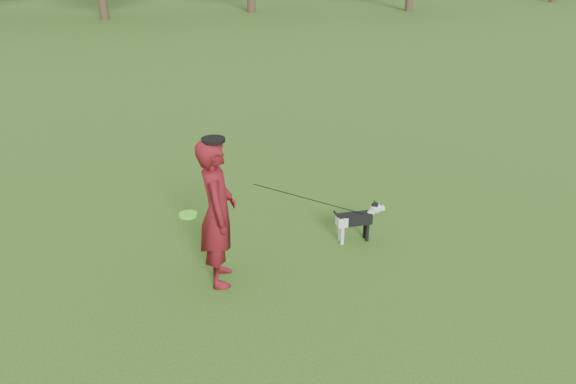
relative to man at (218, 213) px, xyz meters
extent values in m
plane|color=#285116|center=(1.00, 0.18, -0.99)|extent=(120.00, 120.00, 0.00)
imported|color=#5D0D16|center=(0.00, 0.00, 0.00)|extent=(0.55, 0.77, 1.97)
cube|color=black|center=(2.05, 0.58, -0.62)|extent=(0.51, 0.16, 0.17)
cube|color=white|center=(1.85, 0.58, -0.63)|extent=(0.14, 0.16, 0.15)
cylinder|color=white|center=(1.85, 0.52, -0.85)|extent=(0.05, 0.05, 0.28)
cylinder|color=white|center=(1.85, 0.63, -0.85)|extent=(0.05, 0.05, 0.28)
cylinder|color=black|center=(2.24, 0.52, -0.85)|extent=(0.05, 0.05, 0.28)
cylinder|color=black|center=(2.24, 0.63, -0.85)|extent=(0.05, 0.05, 0.28)
cylinder|color=white|center=(2.28, 0.58, -0.58)|extent=(0.17, 0.10, 0.18)
sphere|color=white|center=(2.37, 0.58, -0.48)|extent=(0.16, 0.16, 0.16)
sphere|color=black|center=(2.36, 0.58, -0.45)|extent=(0.12, 0.12, 0.12)
cube|color=white|center=(2.46, 0.58, -0.49)|extent=(0.10, 0.06, 0.06)
sphere|color=black|center=(2.51, 0.58, -0.49)|extent=(0.03, 0.03, 0.03)
cone|color=black|center=(2.36, 0.54, -0.40)|extent=(0.06, 0.06, 0.07)
cone|color=black|center=(2.36, 0.62, -0.40)|extent=(0.06, 0.06, 0.07)
cylinder|color=black|center=(1.80, 0.58, -0.56)|extent=(0.18, 0.03, 0.23)
cylinder|color=black|center=(2.23, 0.58, -0.57)|extent=(0.11, 0.11, 0.02)
cylinder|color=#4BFC1F|center=(-0.37, -0.10, 0.07)|extent=(0.23, 0.23, 0.02)
cylinder|color=black|center=(0.00, 0.00, 0.97)|extent=(0.29, 0.29, 0.04)
camera|label=1|loc=(-0.56, -6.31, 3.21)|focal=35.00mm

